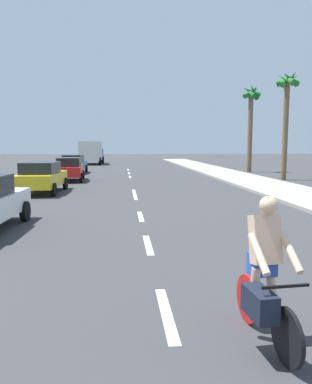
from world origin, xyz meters
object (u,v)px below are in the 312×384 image
(palm_tree_far, at_px, (287,99))
(delivery_truck, at_px, (91,152))
(parked_car_red, at_px, (69,169))
(parked_car_teal, at_px, (74,164))
(cyclist, at_px, (264,278))
(parked_car_yellow, at_px, (42,176))
(palm_tree_distant, at_px, (251,107))

(palm_tree_far, bearing_deg, delivery_truck, 123.69)
(parked_car_red, relative_size, parked_car_teal, 0.97)
(cyclist, distance_m, parked_car_teal, 28.70)
(parked_car_yellow, bearing_deg, cyclist, -66.87)
(delivery_truck, bearing_deg, parked_car_teal, -89.00)
(parked_car_red, xyz_separation_m, parked_car_teal, (-0.55, 6.79, 0.00))
(parked_car_yellow, xyz_separation_m, palm_tree_distant, (15.37, 13.36, 4.86))
(cyclist, height_order, palm_tree_far, palm_tree_far)
(parked_car_yellow, distance_m, parked_car_red, 6.26)
(parked_car_red, xyz_separation_m, palm_tree_far, (14.65, -0.53, 4.64))
(cyclist, distance_m, palm_tree_far, 23.31)
(parked_car_yellow, height_order, palm_tree_distant, palm_tree_distant)
(delivery_truck, xyz_separation_m, palm_tree_far, (14.89, -22.32, 3.97))
(parked_car_yellow, bearing_deg, palm_tree_far, 22.92)
(palm_tree_far, distance_m, palm_tree_distant, 7.66)
(palm_tree_distant, bearing_deg, cyclist, -108.72)
(cyclist, distance_m, palm_tree_distant, 30.43)
(parked_car_teal, bearing_deg, palm_tree_far, -23.33)
(delivery_truck, relative_size, palm_tree_far, 0.85)
(palm_tree_far, bearing_deg, cyclist, -114.47)
(palm_tree_far, relative_size, palm_tree_distant, 0.96)
(parked_car_red, bearing_deg, palm_tree_distant, 22.71)
(parked_car_teal, xyz_separation_m, palm_tree_distant, (15.38, 0.33, 4.87))
(cyclist, distance_m, delivery_truck, 43.46)
(parked_car_yellow, bearing_deg, delivery_truck, 91.71)
(delivery_truck, bearing_deg, palm_tree_far, -54.09)
(parked_car_red, height_order, parked_car_teal, same)
(palm_tree_far, bearing_deg, parked_car_teal, 154.26)
(parked_car_teal, distance_m, palm_tree_distant, 16.14)
(parked_car_yellow, xyz_separation_m, parked_car_red, (0.54, 6.24, -0.00))
(parked_car_teal, bearing_deg, cyclist, -76.05)
(palm_tree_far, bearing_deg, parked_car_yellow, -159.41)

